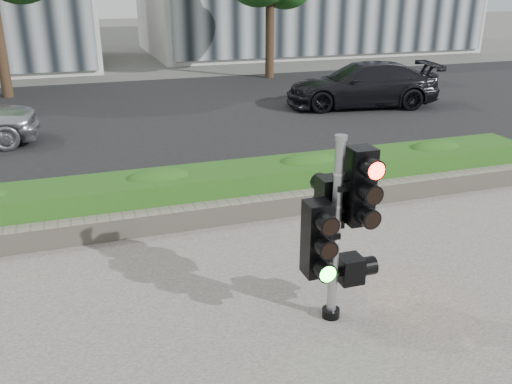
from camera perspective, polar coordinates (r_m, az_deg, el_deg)
ground at (r=7.39m, az=2.65°, el=-8.83°), size 120.00×120.00×0.00m
road at (r=16.54m, az=-10.12°, el=7.92°), size 60.00×13.00×0.02m
curb at (r=10.08m, az=-3.84°, el=-0.03°), size 60.00×0.25×0.12m
stone_wall at (r=8.91m, az=-1.76°, el=-1.93°), size 12.00×0.32×0.34m
hedge at (r=9.43m, az=-2.93°, el=0.48°), size 12.00×1.00×0.68m
traffic_signal at (r=6.03m, az=8.55°, el=-3.01°), size 0.75×0.55×2.20m
car_dark at (r=17.73m, az=11.07°, el=11.04°), size 5.03×2.78×1.38m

